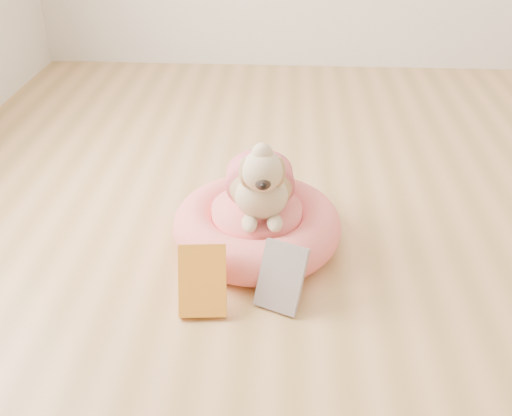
# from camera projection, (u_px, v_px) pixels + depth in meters

# --- Properties ---
(floor) EXTENTS (4.50, 4.50, 0.00)m
(floor) POSITION_uv_depth(u_px,v_px,m) (433.00, 308.00, 1.72)
(floor) COLOR #B4874B
(floor) RESTS_ON ground
(pet_bed) EXTENTS (0.58, 0.58, 0.15)m
(pet_bed) POSITION_uv_depth(u_px,v_px,m) (257.00, 226.00, 1.97)
(pet_bed) COLOR #FF6563
(pet_bed) RESTS_ON floor
(dog) EXTENTS (0.31, 0.43, 0.29)m
(dog) POSITION_uv_depth(u_px,v_px,m) (261.00, 168.00, 1.85)
(dog) COLOR olive
(dog) RESTS_ON pet_bed
(book_yellow) EXTENTS (0.15, 0.15, 0.19)m
(book_yellow) POSITION_uv_depth(u_px,v_px,m) (202.00, 280.00, 1.68)
(book_yellow) COLOR yellow
(book_yellow) RESTS_ON floor
(book_white) EXTENTS (0.17, 0.16, 0.19)m
(book_white) POSITION_uv_depth(u_px,v_px,m) (281.00, 277.00, 1.69)
(book_white) COLOR white
(book_white) RESTS_ON floor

